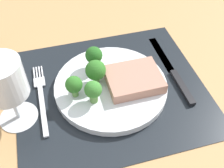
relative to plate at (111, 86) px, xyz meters
The scene contains 11 objects.
ground_plane 2.60cm from the plate, ahead, with size 140.00×110.00×3.00cm, color tan.
placemat 0.95cm from the plate, ahead, with size 40.16×35.53×0.30cm, color black.
plate is the anchor object (origin of this frame).
steak 5.22cm from the plate, 12.04° to the right, with size 11.23×9.18×2.31cm, color tan.
broccoli_near_steak 7.50cm from the plate, 110.42° to the left, with size 3.73×3.73×5.47cm.
broccoli_back_left 8.70cm from the plate, behind, with size 3.44×3.44×4.87cm.
broccoli_near_fork 5.30cm from the plate, 156.43° to the left, with size 4.24×4.24×5.73cm.
broccoli_front_edge 6.87cm from the plate, 141.64° to the right, with size 3.44×3.44×5.10cm.
fork 14.74cm from the plate, behind, with size 2.40×19.20×0.50cm.
knife 14.94cm from the plate, ahead, with size 1.80×23.00×0.80cm.
wine_glass 21.51cm from the plate, behind, with size 7.68×7.68×14.52cm.
Camera 1 is at (-9.94, -37.07, 43.98)cm, focal length 43.24 mm.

